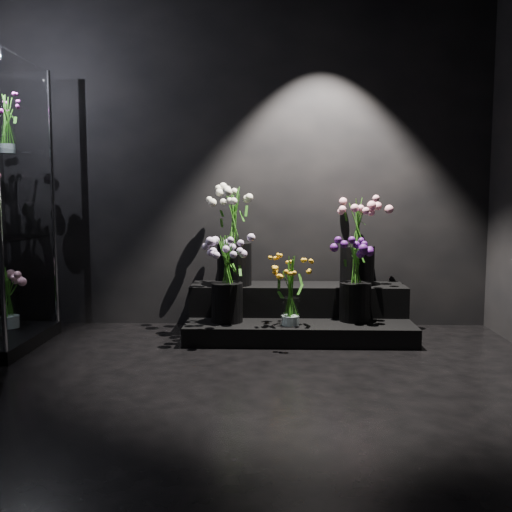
{
  "coord_description": "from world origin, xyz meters",
  "views": [
    {
      "loc": [
        0.24,
        -2.72,
        1.07
      ],
      "look_at": [
        0.12,
        1.2,
        0.66
      ],
      "focal_mm": 40.0,
      "sensor_mm": 36.0,
      "label": 1
    }
  ],
  "objects": [
    {
      "name": "floor",
      "position": [
        0.0,
        0.0,
        0.0
      ],
      "size": [
        4.0,
        4.0,
        0.0
      ],
      "primitive_type": "plane",
      "color": "black",
      "rests_on": "ground"
    },
    {
      "name": "wall_back",
      "position": [
        0.0,
        2.0,
        1.4
      ],
      "size": [
        4.0,
        0.0,
        4.0
      ],
      "primitive_type": "plane",
      "rotation": [
        1.57,
        0.0,
        0.0
      ],
      "color": "black",
      "rests_on": "floor"
    },
    {
      "name": "display_riser",
      "position": [
        0.44,
        1.66,
        0.16
      ],
      "size": [
        1.69,
        0.75,
        0.37
      ],
      "color": "black",
      "rests_on": "floor"
    },
    {
      "name": "bouquet_orange_bells",
      "position": [
        0.37,
        1.34,
        0.39
      ],
      "size": [
        0.33,
        0.33,
        0.49
      ],
      "rotation": [
        0.0,
        0.0,
        0.21
      ],
      "color": "white",
      "rests_on": "display_riser"
    },
    {
      "name": "bouquet_lilac",
      "position": [
        -0.1,
        1.45,
        0.51
      ],
      "size": [
        0.45,
        0.45,
        0.64
      ],
      "rotation": [
        0.0,
        0.0,
        -0.32
      ],
      "color": "black",
      "rests_on": "display_riser"
    },
    {
      "name": "bouquet_purple",
      "position": [
        0.86,
        1.51,
        0.48
      ],
      "size": [
        0.34,
        0.34,
        0.62
      ],
      "rotation": [
        0.0,
        0.0,
        -0.15
      ],
      "color": "black",
      "rests_on": "display_riser"
    },
    {
      "name": "bouquet_cream_roses",
      "position": [
        -0.06,
        1.73,
        0.81
      ],
      "size": [
        0.37,
        0.37,
        0.78
      ],
      "rotation": [
        0.0,
        0.0,
        0.0
      ],
      "color": "black",
      "rests_on": "display_riser"
    },
    {
      "name": "bouquet_pink_roses",
      "position": [
        0.91,
        1.79,
        0.77
      ],
      "size": [
        0.47,
        0.47,
        0.71
      ],
      "rotation": [
        0.0,
        0.0,
        0.25
      ],
      "color": "black",
      "rests_on": "display_riser"
    },
    {
      "name": "bouquet_case_magenta",
      "position": [
        -1.67,
        1.39,
        1.59
      ],
      "size": [
        0.21,
        0.21,
        0.42
      ],
      "rotation": [
        0.0,
        0.0,
        -0.05
      ],
      "color": "white",
      "rests_on": "display_case"
    },
    {
      "name": "bouquet_case_base_pink",
      "position": [
        -1.73,
        1.41,
        0.34
      ],
      "size": [
        0.38,
        0.38,
        0.46
      ],
      "rotation": [
        0.0,
        0.0,
        -0.26
      ],
      "color": "white",
      "rests_on": "display_case"
    }
  ]
}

